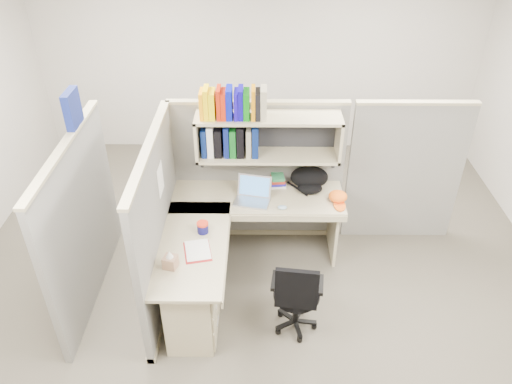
{
  "coord_description": "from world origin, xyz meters",
  "views": [
    {
      "loc": [
        0.02,
        -3.59,
        3.59
      ],
      "look_at": [
        -0.01,
        0.25,
        1.0
      ],
      "focal_mm": 35.0,
      "sensor_mm": 36.0,
      "label": 1
    }
  ],
  "objects_px": {
    "desk": "(212,276)",
    "task_chair": "(296,306)",
    "backpack": "(310,180)",
    "snack_canister": "(203,227)",
    "laptop": "(252,192)"
  },
  "relations": [
    {
      "from": "laptop",
      "to": "desk",
      "type": "bearing_deg",
      "value": -102.96
    },
    {
      "from": "desk",
      "to": "laptop",
      "type": "distance_m",
      "value": 0.93
    },
    {
      "from": "desk",
      "to": "snack_canister",
      "type": "height_order",
      "value": "snack_canister"
    },
    {
      "from": "backpack",
      "to": "snack_canister",
      "type": "relative_size",
      "value": 3.58
    },
    {
      "from": "desk",
      "to": "laptop",
      "type": "bearing_deg",
      "value": 65.01
    },
    {
      "from": "backpack",
      "to": "snack_canister",
      "type": "bearing_deg",
      "value": -164.24
    },
    {
      "from": "desk",
      "to": "task_chair",
      "type": "height_order",
      "value": "task_chair"
    },
    {
      "from": "desk",
      "to": "task_chair",
      "type": "relative_size",
      "value": 2.02
    },
    {
      "from": "backpack",
      "to": "desk",
      "type": "bearing_deg",
      "value": -152.6
    },
    {
      "from": "backpack",
      "to": "snack_canister",
      "type": "distance_m",
      "value": 1.26
    },
    {
      "from": "snack_canister",
      "to": "backpack",
      "type": "bearing_deg",
      "value": 34.98
    },
    {
      "from": "snack_canister",
      "to": "task_chair",
      "type": "bearing_deg",
      "value": -30.8
    },
    {
      "from": "laptop",
      "to": "task_chair",
      "type": "xyz_separation_m",
      "value": [
        0.4,
        -0.98,
        -0.55
      ]
    },
    {
      "from": "backpack",
      "to": "snack_canister",
      "type": "xyz_separation_m",
      "value": [
        -1.03,
        -0.72,
        -0.06
      ]
    },
    {
      "from": "desk",
      "to": "laptop",
      "type": "xyz_separation_m",
      "value": [
        0.35,
        0.75,
        0.41
      ]
    }
  ]
}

